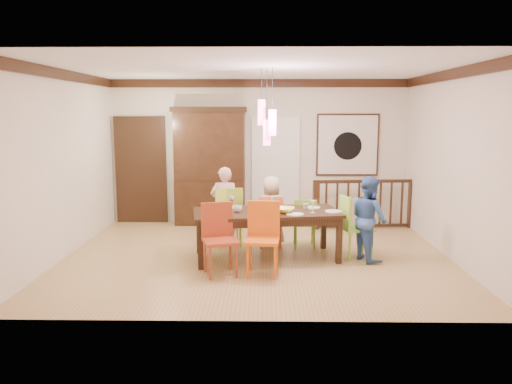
{
  "coord_description": "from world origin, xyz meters",
  "views": [
    {
      "loc": [
        0.12,
        -7.64,
        2.25
      ],
      "look_at": [
        -0.01,
        0.18,
        1.0
      ],
      "focal_mm": 35.0,
      "sensor_mm": 36.0,
      "label": 1
    }
  ],
  "objects_px": {
    "dining_table": "(267,216)",
    "china_hutch": "(210,166)",
    "balustrade": "(364,203)",
    "person_far_mid": "(271,210)",
    "person_end_right": "(369,218)",
    "chair_far_left": "(228,212)",
    "chair_end_right": "(357,222)",
    "person_far_left": "(225,206)"
  },
  "relations": [
    {
      "from": "china_hutch",
      "to": "person_end_right",
      "type": "bearing_deg",
      "value": -42.43
    },
    {
      "from": "chair_end_right",
      "to": "china_hutch",
      "type": "xyz_separation_m",
      "value": [
        -2.54,
        2.35,
        0.62
      ]
    },
    {
      "from": "dining_table",
      "to": "balustrade",
      "type": "distance_m",
      "value": 2.82
    },
    {
      "from": "chair_far_left",
      "to": "person_far_mid",
      "type": "height_order",
      "value": "person_far_mid"
    },
    {
      "from": "china_hutch",
      "to": "balustrade",
      "type": "height_order",
      "value": "china_hutch"
    },
    {
      "from": "dining_table",
      "to": "balustrade",
      "type": "height_order",
      "value": "balustrade"
    },
    {
      "from": "china_hutch",
      "to": "person_far_left",
      "type": "relative_size",
      "value": 1.76
    },
    {
      "from": "dining_table",
      "to": "balustrade",
      "type": "relative_size",
      "value": 1.16
    },
    {
      "from": "balustrade",
      "to": "chair_far_left",
      "type": "bearing_deg",
      "value": -158.39
    },
    {
      "from": "chair_far_left",
      "to": "balustrade",
      "type": "xyz_separation_m",
      "value": [
        2.57,
        1.29,
        -0.08
      ]
    },
    {
      "from": "chair_end_right",
      "to": "person_far_mid",
      "type": "relative_size",
      "value": 0.82
    },
    {
      "from": "balustrade",
      "to": "person_end_right",
      "type": "relative_size",
      "value": 1.56
    },
    {
      "from": "china_hutch",
      "to": "balustrade",
      "type": "distance_m",
      "value": 3.14
    },
    {
      "from": "china_hutch",
      "to": "person_far_mid",
      "type": "xyz_separation_m",
      "value": [
        1.22,
        -1.59,
        -0.59
      ]
    },
    {
      "from": "dining_table",
      "to": "chair_far_left",
      "type": "height_order",
      "value": "chair_far_left"
    },
    {
      "from": "chair_end_right",
      "to": "person_far_left",
      "type": "height_order",
      "value": "person_far_left"
    },
    {
      "from": "person_far_mid",
      "to": "person_end_right",
      "type": "bearing_deg",
      "value": 138.32
    },
    {
      "from": "chair_far_left",
      "to": "person_end_right",
      "type": "bearing_deg",
      "value": 148.5
    },
    {
      "from": "dining_table",
      "to": "person_far_mid",
      "type": "xyz_separation_m",
      "value": [
        0.09,
        0.82,
        -0.08
      ]
    },
    {
      "from": "china_hutch",
      "to": "person_far_mid",
      "type": "relative_size",
      "value": 1.98
    },
    {
      "from": "chair_far_left",
      "to": "person_end_right",
      "type": "distance_m",
      "value": 2.37
    },
    {
      "from": "chair_end_right",
      "to": "dining_table",
      "type": "bearing_deg",
      "value": 81.15
    },
    {
      "from": "china_hutch",
      "to": "person_far_left",
      "type": "bearing_deg",
      "value": -74.9
    },
    {
      "from": "balustrade",
      "to": "person_far_left",
      "type": "bearing_deg",
      "value": -160.56
    },
    {
      "from": "balustrade",
      "to": "person_far_mid",
      "type": "xyz_separation_m",
      "value": [
        -1.83,
        -1.25,
        0.1
      ]
    },
    {
      "from": "chair_end_right",
      "to": "balustrade",
      "type": "height_order",
      "value": "chair_end_right"
    },
    {
      "from": "person_far_mid",
      "to": "balustrade",
      "type": "bearing_deg",
      "value": -156.85
    },
    {
      "from": "chair_far_left",
      "to": "balustrade",
      "type": "distance_m",
      "value": 2.88
    },
    {
      "from": "person_far_mid",
      "to": "china_hutch",
      "type": "bearing_deg",
      "value": -63.75
    },
    {
      "from": "chair_far_left",
      "to": "person_end_right",
      "type": "relative_size",
      "value": 0.78
    },
    {
      "from": "person_far_left",
      "to": "chair_end_right",
      "type": "bearing_deg",
      "value": 158.2
    },
    {
      "from": "dining_table",
      "to": "person_end_right",
      "type": "relative_size",
      "value": 1.81
    },
    {
      "from": "dining_table",
      "to": "person_end_right",
      "type": "distance_m",
      "value": 1.57
    },
    {
      "from": "person_far_mid",
      "to": "dining_table",
      "type": "bearing_deg",
      "value": 72.73
    },
    {
      "from": "balustrade",
      "to": "person_end_right",
      "type": "bearing_deg",
      "value": -104.51
    },
    {
      "from": "china_hutch",
      "to": "balustrade",
      "type": "xyz_separation_m",
      "value": [
        3.04,
        -0.35,
        -0.68
      ]
    },
    {
      "from": "dining_table",
      "to": "china_hutch",
      "type": "height_order",
      "value": "china_hutch"
    },
    {
      "from": "chair_far_left",
      "to": "china_hutch",
      "type": "bearing_deg",
      "value": -84.99
    },
    {
      "from": "chair_end_right",
      "to": "person_far_mid",
      "type": "bearing_deg",
      "value": 48.79
    },
    {
      "from": "balustrade",
      "to": "person_far_mid",
      "type": "bearing_deg",
      "value": -150.82
    },
    {
      "from": "person_far_mid",
      "to": "person_end_right",
      "type": "height_order",
      "value": "person_end_right"
    },
    {
      "from": "china_hutch",
      "to": "balustrade",
      "type": "relative_size",
      "value": 1.16
    }
  ]
}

